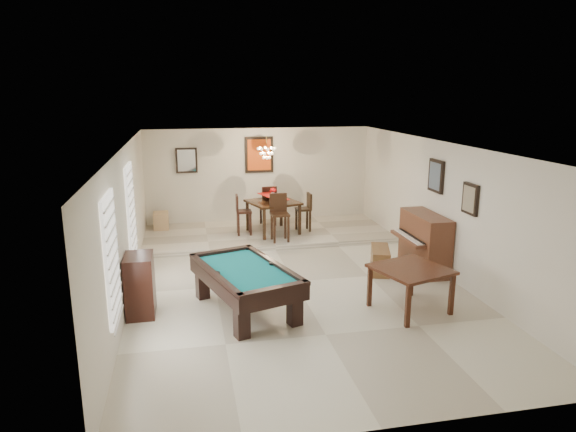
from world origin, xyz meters
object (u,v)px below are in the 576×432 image
object	(u,v)px
piano_bench	(380,260)
dining_chair_east	(303,212)
upright_piano	(418,243)
dining_table	(273,215)
dining_chair_south	(280,218)
dining_chair_north	(268,205)
flower_vase	(273,192)
apothecary_chest	(140,285)
pool_table	(246,290)
square_table	(410,289)
corner_bench	(161,221)
chandelier	(267,149)
dining_chair_west	(244,215)

from	to	relation	value
piano_bench	dining_chair_east	distance (m)	3.08
upright_piano	dining_table	world-z (taller)	upright_piano
dining_chair_south	dining_chair_north	bearing A→B (deg)	89.62
dining_chair_east	dining_chair_north	bearing A→B (deg)	-135.90
dining_table	flower_vase	size ratio (longest dim) A/B	5.18
dining_chair_east	apothecary_chest	bearing A→B (deg)	-43.41
pool_table	dining_chair_south	bearing A→B (deg)	53.19
square_table	flower_vase	bearing A→B (deg)	107.05
square_table	dining_table	bearing A→B (deg)	107.05
dining_table	dining_chair_north	size ratio (longest dim) A/B	1.05
dining_chair_east	upright_piano	bearing A→B (deg)	27.95
dining_table	dining_chair_east	bearing A→B (deg)	1.76
upright_piano	dining_table	bearing A→B (deg)	129.56
apothecary_chest	dining_table	xyz separation A→B (m)	(2.89, 4.04, 0.08)
apothecary_chest	piano_bench	bearing A→B (deg)	14.05
square_table	dining_chair_south	world-z (taller)	dining_chair_south
square_table	corner_bench	bearing A→B (deg)	126.46
piano_bench	chandelier	world-z (taller)	chandelier
apothecary_chest	dining_chair_east	bearing A→B (deg)	48.02
dining_chair_south	corner_bench	xyz separation A→B (m)	(-2.77, 1.68, -0.34)
pool_table	flower_vase	world-z (taller)	flower_vase
piano_bench	dining_chair_east	world-z (taller)	dining_chair_east
dining_table	corner_bench	distance (m)	2.91
dining_chair_south	flower_vase	bearing A→B (deg)	90.59
square_table	dining_chair_east	distance (m)	4.85
piano_bench	apothecary_chest	world-z (taller)	apothecary_chest
corner_bench	dining_chair_south	bearing A→B (deg)	-31.27
upright_piano	flower_vase	size ratio (longest dim) A/B	6.57
dining_chair_north	dining_chair_west	bearing A→B (deg)	42.48
dining_chair_north	chandelier	xyz separation A→B (m)	(-0.13, -0.69, 1.56)
upright_piano	dining_chair_south	world-z (taller)	dining_chair_south
apothecary_chest	dining_chair_west	distance (m)	4.58
dining_chair_east	chandelier	bearing A→B (deg)	-95.56
upright_piano	dining_table	distance (m)	3.85
dining_chair_north	dining_chair_west	distance (m)	1.07
dining_chair_south	square_table	bearing A→B (deg)	-71.88
dining_table	dining_chair_south	world-z (taller)	dining_chair_south
upright_piano	chandelier	world-z (taller)	chandelier
dining_chair_east	corner_bench	bearing A→B (deg)	-105.81
dining_table	chandelier	size ratio (longest dim) A/B	1.84
pool_table	dining_chair_west	xyz separation A→B (m)	(0.47, 4.23, 0.25)
chandelier	dining_table	bearing A→B (deg)	-33.45
upright_piano	dining_chair_east	size ratio (longest dim) A/B	1.46
apothecary_chest	dining_chair_south	world-z (taller)	dining_chair_south
square_table	dining_chair_east	world-z (taller)	dining_chair_east
dining_chair_south	corner_bench	world-z (taller)	dining_chair_south
upright_piano	dining_chair_north	bearing A→B (deg)	123.23
dining_chair_north	dining_chair_east	size ratio (longest dim) A/B	1.10
flower_vase	corner_bench	xyz separation A→B (m)	(-2.74, 0.92, -0.81)
apothecary_chest	corner_bench	xyz separation A→B (m)	(0.15, 4.97, -0.17)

